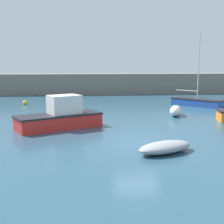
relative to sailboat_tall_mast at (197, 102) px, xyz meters
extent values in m
cube|color=#284C60|center=(-8.79, -14.13, -0.53)|extent=(120.00, 120.00, 0.20)
cube|color=slate|center=(-8.79, 13.67, 1.00)|extent=(51.77, 3.35, 2.86)
cube|color=#2D56B7|center=(0.00, 0.00, -0.11)|extent=(4.72, 4.88, 0.63)
cube|color=black|center=(0.00, 0.00, 0.26)|extent=(4.81, 4.98, 0.12)
cylinder|color=silver|center=(0.00, 0.00, 3.59)|extent=(0.11, 0.11, 6.77)
cylinder|color=silver|center=(-0.85, 0.90, 1.09)|extent=(1.76, 1.87, 0.09)
ellipsoid|color=white|center=(-4.00, -5.64, 0.01)|extent=(1.72, 2.38, 0.87)
ellipsoid|color=gray|center=(-7.72, -16.12, -0.15)|extent=(3.35, 2.53, 0.56)
cube|color=red|center=(-13.38, -9.67, 0.00)|extent=(5.98, 4.39, 0.86)
cube|color=black|center=(-13.38, -9.67, 0.49)|extent=(6.10, 4.48, 0.12)
cube|color=silver|center=(-13.01, -9.48, 1.12)|extent=(2.50, 2.25, 1.37)
sphere|color=yellow|center=(-17.80, 2.61, -0.19)|extent=(0.47, 0.47, 0.47)
camera|label=1|loc=(-11.81, -30.78, 4.02)|focal=50.00mm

